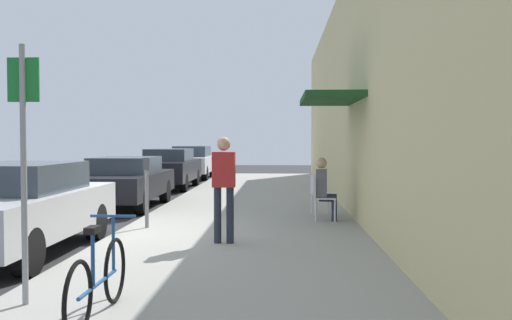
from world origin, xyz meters
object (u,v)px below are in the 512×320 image
(bicycle_0, at_px, (99,280))
(cafe_chair_0, at_px, (321,196))
(parked_car_0, at_px, (17,207))
(parked_car_3, at_px, (192,162))
(cafe_chair_1, at_px, (318,192))
(street_sign, at_px, (24,153))
(parked_car_2, at_px, (169,168))
(pedestrian_standing, at_px, (224,181))
(parked_car_1, at_px, (124,181))
(seated_patron_0, at_px, (324,187))
(parking_meter, at_px, (147,187))

(bicycle_0, height_order, cafe_chair_0, bicycle_0)
(parked_car_0, distance_m, parked_car_3, 17.39)
(parked_car_0, bearing_deg, cafe_chair_1, 39.46)
(street_sign, xyz_separation_m, cafe_chair_0, (3.40, 6.08, -1.02))
(parked_car_2, bearing_deg, street_sign, -84.27)
(street_sign, height_order, pedestrian_standing, street_sign)
(parked_car_2, xyz_separation_m, street_sign, (1.50, -14.95, 0.88))
(parked_car_3, bearing_deg, parked_car_2, -90.00)
(parked_car_3, bearing_deg, bicycle_0, -83.47)
(parked_car_1, distance_m, pedestrian_standing, 6.45)
(cafe_chair_0, bearing_deg, seated_patron_0, -4.81)
(parked_car_1, relative_size, cafe_chair_0, 5.06)
(parked_car_3, bearing_deg, seated_patron_0, -70.89)
(parked_car_0, xyz_separation_m, pedestrian_standing, (3.16, 0.45, 0.38))
(parking_meter, height_order, seated_patron_0, parking_meter)
(bicycle_0, bearing_deg, street_sign, 154.13)
(parked_car_2, xyz_separation_m, bicycle_0, (2.38, -15.38, -0.28))
(parked_car_2, height_order, cafe_chair_1, parked_car_2)
(bicycle_0, xyz_separation_m, cafe_chair_0, (2.52, 6.50, 0.14))
(parked_car_3, distance_m, cafe_chair_0, 15.14)
(parking_meter, distance_m, pedestrian_standing, 2.23)
(parked_car_0, distance_m, pedestrian_standing, 3.21)
(cafe_chair_0, relative_size, pedestrian_standing, 0.51)
(street_sign, relative_size, bicycle_0, 1.52)
(parking_meter, bearing_deg, cafe_chair_1, 31.45)
(cafe_chair_1, bearing_deg, parked_car_1, 157.59)
(parked_car_2, bearing_deg, parking_meter, -81.15)
(parked_car_1, distance_m, parked_car_3, 11.34)
(parked_car_0, relative_size, parking_meter, 3.33)
(parked_car_0, distance_m, parked_car_2, 11.94)
(cafe_chair_0, bearing_deg, bicycle_0, -111.19)
(parked_car_0, xyz_separation_m, parked_car_1, (0.00, 6.06, -0.04))
(bicycle_0, relative_size, cafe_chair_1, 1.97)
(bicycle_0, distance_m, pedestrian_standing, 4.01)
(parking_meter, bearing_deg, parked_car_0, -127.98)
(parked_car_0, relative_size, parked_car_2, 1.00)
(seated_patron_0, bearing_deg, cafe_chair_0, 175.19)
(bicycle_0, relative_size, cafe_chair_0, 1.97)
(parked_car_2, height_order, bicycle_0, parked_car_2)
(seated_patron_0, bearing_deg, parked_car_0, -148.29)
(parked_car_2, xyz_separation_m, pedestrian_standing, (3.16, -11.49, 0.37))
(parked_car_1, bearing_deg, bicycle_0, -75.91)
(parked_car_0, height_order, cafe_chair_0, parked_car_0)
(parked_car_0, xyz_separation_m, bicycle_0, (2.38, -3.43, -0.26))
(street_sign, distance_m, seated_patron_0, 7.04)
(parked_car_3, relative_size, cafe_chair_1, 5.06)
(parked_car_3, height_order, cafe_chair_0, parked_car_3)
(street_sign, bearing_deg, seated_patron_0, 60.29)
(parked_car_2, xyz_separation_m, cafe_chair_1, (4.90, -7.91, -0.13))
(parked_car_1, xyz_separation_m, parked_car_2, (0.00, 5.89, 0.05))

